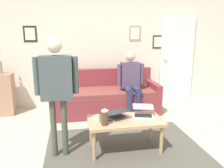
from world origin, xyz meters
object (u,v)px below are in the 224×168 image
at_px(interior_door, 177,59).
at_px(person_seated, 131,80).
at_px(couch, 107,98).
at_px(laptop_center, 143,113).
at_px(person_standing, 57,83).
at_px(laptop_left, 115,115).
at_px(coffee_table, 125,123).
at_px(flower_vase, 0,66).
at_px(side_shelf, 3,94).
at_px(french_press, 105,117).

xyz_separation_m(interior_door, person_seated, (1.33, 0.73, -0.30)).
height_order(interior_door, couch, interior_door).
distance_m(laptop_center, person_standing, 1.32).
xyz_separation_m(interior_door, laptop_left, (1.92, 2.04, -0.51)).
bearing_deg(coffee_table, laptop_center, -164.89).
bearing_deg(flower_vase, couch, 174.18).
height_order(flower_vase, person_seated, flower_vase).
xyz_separation_m(couch, person_standing, (0.92, 1.62, 0.72)).
height_order(laptop_left, laptop_center, laptop_center).
bearing_deg(person_standing, laptop_left, -173.99).
distance_m(laptop_left, person_standing, 0.95).
distance_m(couch, person_standing, 2.00).
bearing_deg(side_shelf, flower_vase, -18.61).
distance_m(laptop_left, person_seated, 1.45).
height_order(french_press, side_shelf, side_shelf).
distance_m(side_shelf, person_standing, 2.27).
xyz_separation_m(french_press, side_shelf, (1.80, -1.99, -0.14)).
height_order(laptop_center, side_shelf, side_shelf).
xyz_separation_m(person_standing, person_seated, (-1.38, -1.39, -0.30)).
relative_size(interior_door, french_press, 8.75).
distance_m(flower_vase, person_seated, 2.63).
bearing_deg(interior_door, laptop_center, 53.92).
xyz_separation_m(coffee_table, french_press, (0.31, 0.14, 0.16)).
distance_m(coffee_table, person_standing, 1.11).
distance_m(laptop_left, french_press, 0.31).
xyz_separation_m(couch, coffee_table, (0.00, 1.63, 0.10)).
distance_m(laptop_center, person_seated, 1.36).
relative_size(coffee_table, side_shelf, 1.23).
bearing_deg(side_shelf, coffee_table, 138.83).
bearing_deg(person_seated, interior_door, -151.17).
bearing_deg(side_shelf, person_standing, 123.06).
bearing_deg(laptop_center, person_seated, -97.26).
bearing_deg(interior_door, coffee_table, 50.05).
distance_m(coffee_table, flower_vase, 2.87).
height_order(interior_door, laptop_center, interior_door).
bearing_deg(laptop_center, side_shelf, -36.36).
xyz_separation_m(coffee_table, flower_vase, (2.11, -1.85, 0.61)).
relative_size(laptop_left, person_seated, 0.33).
xyz_separation_m(side_shelf, flower_vase, (0.00, -0.00, 0.59)).
xyz_separation_m(laptop_center, side_shelf, (2.40, -1.77, -0.08)).
relative_size(laptop_center, side_shelf, 0.48).
bearing_deg(person_seated, couch, -26.43).
relative_size(couch, coffee_table, 1.98).
xyz_separation_m(laptop_left, person_seated, (-0.59, -1.31, 0.22)).
height_order(coffee_table, flower_vase, flower_vase).
xyz_separation_m(couch, side_shelf, (2.12, -0.22, 0.12)).
height_order(coffee_table, french_press, french_press).
distance_m(coffee_table, laptop_left, 0.19).
relative_size(side_shelf, person_seated, 0.67).
height_order(laptop_left, person_seated, person_seated).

